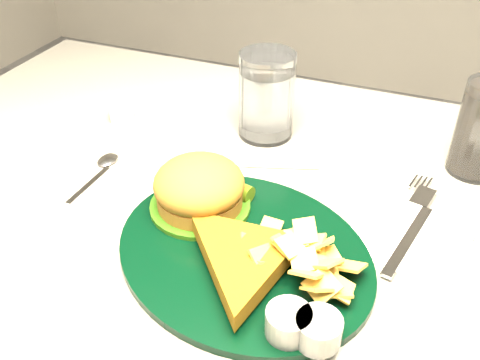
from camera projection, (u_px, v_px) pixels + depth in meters
name	position (u px, v px, depth m)	size (l,w,h in m)	color
dinner_plate	(244.00, 232.00, 0.62)	(0.33, 0.27, 0.07)	black
water_glass	(267.00, 96.00, 0.83)	(0.09, 0.09, 0.14)	silver
fork_napkin	(409.00, 234.00, 0.66)	(0.15, 0.19, 0.01)	white
spoon	(88.00, 184.00, 0.75)	(0.03, 0.13, 0.01)	white
ramekin	(121.00, 114.00, 0.90)	(0.04, 0.04, 0.03)	silver
wrapped_straw	(253.00, 165.00, 0.79)	(0.20, 0.07, 0.01)	silver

